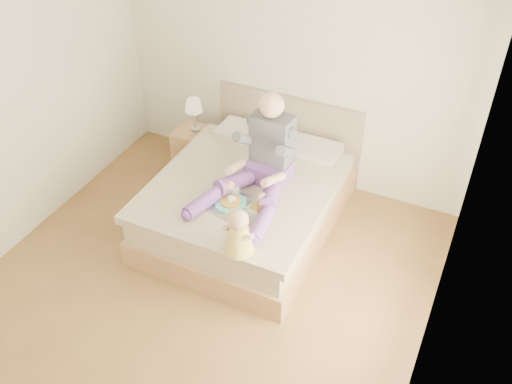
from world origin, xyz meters
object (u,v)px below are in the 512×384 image
at_px(tray, 240,206).
at_px(nightstand, 195,150).
at_px(adult, 262,163).
at_px(baby, 240,234).
at_px(bed, 251,197).

bearing_deg(tray, nightstand, 145.51).
distance_m(adult, tray, 0.47).
bearing_deg(adult, nightstand, 153.61).
relative_size(adult, baby, 2.76).
height_order(bed, tray, bed).
relative_size(adult, tray, 2.14).
bearing_deg(tray, baby, -53.68).
height_order(nightstand, tray, tray).
xyz_separation_m(bed, baby, (0.39, -1.00, 0.47)).
distance_m(bed, tray, 0.63).
bearing_deg(adult, baby, -72.73).
bearing_deg(nightstand, tray, -44.02).
xyz_separation_m(nightstand, tray, (1.14, -1.09, 0.38)).
bearing_deg(bed, tray, -74.95).
bearing_deg(nightstand, bed, -29.94).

